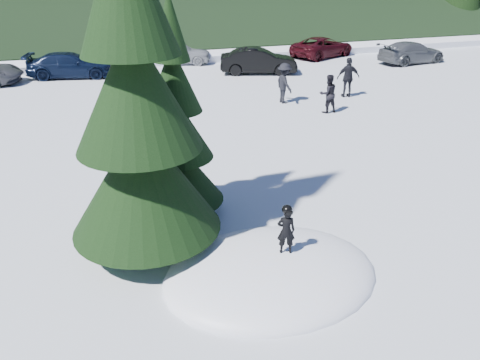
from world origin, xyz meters
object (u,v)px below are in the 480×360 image
object	(u,v)px
car_4	(177,52)
car_7	(412,52)
spruce_tall	(137,105)
adult_2	(284,83)
child_skier	(286,231)
adult_0	(328,94)
car_5	(259,61)
spruce_short	(176,135)
adult_1	(348,78)
car_3	(71,65)
car_6	(323,47)

from	to	relation	value
car_4	car_7	xyz separation A→B (m)	(14.24, -4.44, -0.06)
spruce_tall	car_7	size ratio (longest dim) A/B	1.88
adult_2	car_7	size ratio (longest dim) A/B	0.39
child_skier	car_4	world-z (taller)	child_skier
adult_0	car_5	distance (m)	8.19
spruce_tall	car_5	size ratio (longest dim) A/B	1.97
spruce_tall	spruce_short	world-z (taller)	spruce_tall
spruce_tall	adult_1	distance (m)	15.11
adult_0	car_3	bearing A→B (deg)	-47.05
spruce_short	adult_2	size ratio (longest dim) A/B	2.99
child_skier	car_6	xyz separation A→B (m)	(12.14, 21.71, -0.32)
adult_0	car_7	xyz separation A→B (m)	(10.25, 8.06, -0.15)
car_3	car_4	world-z (taller)	car_4
adult_1	car_7	bearing A→B (deg)	-132.18
child_skier	car_7	size ratio (longest dim) A/B	0.22
adult_0	adult_2	world-z (taller)	adult_2
child_skier	car_3	size ratio (longest dim) A/B	0.22
car_3	car_5	distance (m)	10.53
car_5	car_6	size ratio (longest dim) A/B	0.92
child_skier	spruce_tall	bearing A→B (deg)	-18.00
car_4	adult_1	bearing A→B (deg)	-132.99
car_3	car_4	xyz separation A→B (m)	(6.36, 1.94, 0.05)
car_5	spruce_tall	bearing A→B (deg)	169.85
car_4	car_6	bearing A→B (deg)	-77.36
spruce_short	car_6	xyz separation A→B (m)	(13.66, 18.56, -1.44)
car_5	car_4	bearing A→B (deg)	60.06
car_4	car_7	size ratio (longest dim) A/B	0.93
child_skier	adult_2	xyz separation A→B (m)	(5.11, 11.93, -0.09)
adult_2	car_5	bearing A→B (deg)	-13.73
adult_0	car_5	size ratio (longest dim) A/B	0.37
child_skier	car_3	world-z (taller)	child_skier
car_4	adult_0	bearing A→B (deg)	-145.44
adult_2	car_4	distance (m)	10.89
car_3	car_6	size ratio (longest dim) A/B	0.98
adult_0	car_5	bearing A→B (deg)	-90.92
adult_2	car_3	world-z (taller)	adult_2
adult_1	car_4	distance (m)	12.15
adult_1	adult_2	distance (m)	3.27
spruce_short	child_skier	distance (m)	3.68
child_skier	adult_0	size ratio (longest dim) A/B	0.62
adult_1	spruce_short	bearing A→B (deg)	52.74
car_5	car_6	xyz separation A→B (m)	(5.96, 3.58, -0.06)
child_skier	adult_2	size ratio (longest dim) A/B	0.56
adult_0	car_4	xyz separation A→B (m)	(-3.99, 12.50, -0.09)
car_4	car_5	world-z (taller)	car_4
adult_2	car_5	xyz separation A→B (m)	(1.08, 6.21, -0.18)
spruce_tall	adult_0	size ratio (longest dim) A/B	5.31
adult_0	car_3	size ratio (longest dim) A/B	0.35
spruce_short	adult_2	world-z (taller)	spruce_short
car_5	child_skier	bearing A→B (deg)	179.01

